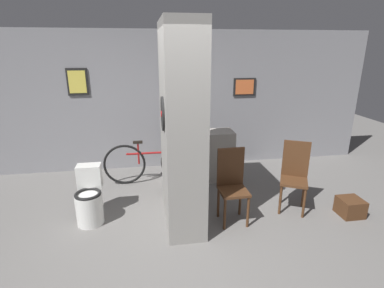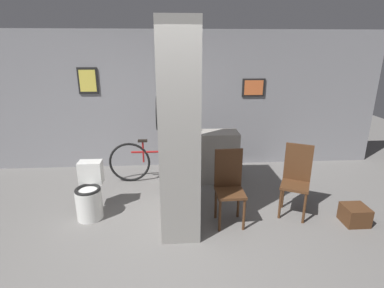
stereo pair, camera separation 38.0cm
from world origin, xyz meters
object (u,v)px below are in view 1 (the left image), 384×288
(chair_near_pillar, at_px, (232,183))
(bottle_tall, at_px, (184,126))
(toilet, at_px, (89,199))
(chair_by_doorway, at_px, (294,174))
(bicycle, at_px, (153,162))

(chair_near_pillar, relative_size, bottle_tall, 3.78)
(toilet, relative_size, chair_by_doorway, 0.74)
(toilet, distance_m, chair_near_pillar, 1.94)
(chair_near_pillar, distance_m, chair_by_doorway, 0.99)
(chair_by_doorway, relative_size, bottle_tall, 3.78)
(chair_near_pillar, height_order, bottle_tall, bottle_tall)
(bicycle, bearing_deg, chair_by_doorway, -31.68)
(toilet, distance_m, bottle_tall, 1.96)
(toilet, xyz_separation_m, chair_near_pillar, (1.91, -0.25, 0.22))
(chair_by_doorway, relative_size, bicycle, 0.60)
(chair_by_doorway, distance_m, bottle_tall, 1.95)
(toilet, height_order, bicycle, bicycle)
(toilet, height_order, bottle_tall, bottle_tall)
(chair_by_doorway, distance_m, bicycle, 2.34)
(chair_near_pillar, distance_m, bottle_tall, 1.53)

